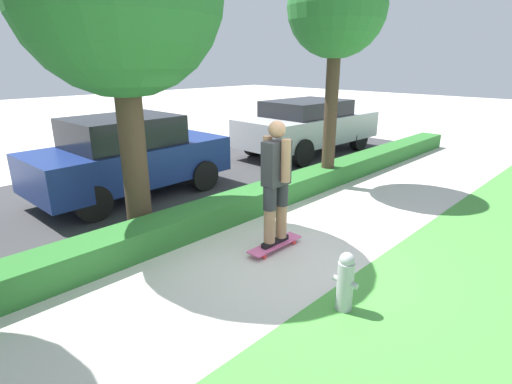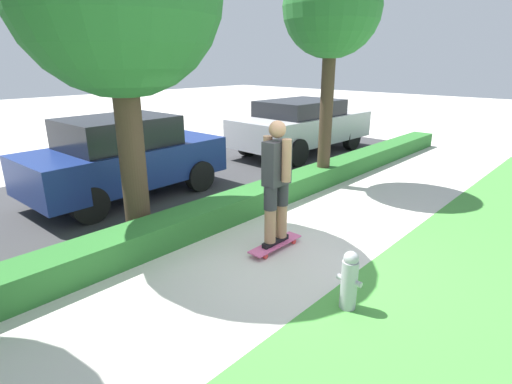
{
  "view_description": "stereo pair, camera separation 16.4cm",
  "coord_description": "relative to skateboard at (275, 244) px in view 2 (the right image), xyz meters",
  "views": [
    {
      "loc": [
        -4.0,
        -3.31,
        2.68
      ],
      "look_at": [
        0.03,
        0.6,
        0.83
      ],
      "focal_mm": 28.0,
      "sensor_mm": 36.0,
      "label": 1
    },
    {
      "loc": [
        -4.11,
        -3.19,
        2.68
      ],
      "look_at": [
        0.03,
        0.6,
        0.83
      ],
      "focal_mm": 28.0,
      "sensor_mm": 36.0,
      "label": 2
    }
  ],
  "objects": [
    {
      "name": "street_asphalt",
      "position": [
        -0.07,
        3.96,
        -0.07
      ],
      "size": [
        18.63,
        5.0,
        0.01
      ],
      "color": "#38383A",
      "rests_on": "ground_plane"
    },
    {
      "name": "parked_car_rear",
      "position": [
        5.58,
        3.64,
        0.77
      ],
      "size": [
        4.67,
        2.09,
        1.58
      ],
      "rotation": [
        0.0,
        0.0,
        -0.03
      ],
      "color": "#B7B7BC",
      "rests_on": "ground_plane"
    },
    {
      "name": "fire_hydrant",
      "position": [
        -0.59,
        -1.56,
        0.28
      ],
      "size": [
        0.19,
        0.3,
        0.71
      ],
      "color": "#ADADB2",
      "rests_on": "ground_plane"
    },
    {
      "name": "ground_plane",
      "position": [
        -0.07,
        -0.24,
        -0.08
      ],
      "size": [
        60.0,
        60.0,
        0.0
      ],
      "primitive_type": "plane",
      "color": "beige"
    },
    {
      "name": "skater_person",
      "position": [
        0.0,
        -0.0,
        0.99
      ],
      "size": [
        0.52,
        0.47,
        1.82
      ],
      "color": "black",
      "rests_on": "skateboard"
    },
    {
      "name": "skateboard",
      "position": [
        0.0,
        0.0,
        0.0
      ],
      "size": [
        0.97,
        0.24,
        0.09
      ],
      "color": "#DB5B93",
      "rests_on": "ground_plane"
    },
    {
      "name": "tree_far",
      "position": [
        3.23,
        1.31,
        3.55
      ],
      "size": [
        1.98,
        1.98,
        4.69
      ],
      "color": "#423323",
      "rests_on": "ground_plane"
    },
    {
      "name": "parked_car_middle",
      "position": [
        -0.18,
        3.83,
        0.76
      ],
      "size": [
        3.99,
        1.88,
        1.64
      ],
      "rotation": [
        0.0,
        0.0,
        0.03
      ],
      "color": "navy",
      "rests_on": "ground_plane"
    },
    {
      "name": "hedge_row",
      "position": [
        -0.07,
        1.36,
        0.13
      ],
      "size": [
        18.63,
        0.6,
        0.42
      ],
      "color": "#2D702D",
      "rests_on": "ground_plane"
    }
  ]
}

